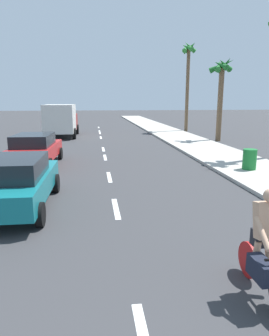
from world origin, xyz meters
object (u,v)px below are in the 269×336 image
Objects in this scene: parked_car_red at (35,149)px; cyclist at (264,249)px; parked_car_teal at (15,181)px; delivery_truck at (61,120)px; palm_tree_distant at (188,64)px; trash_bin_near at (250,159)px; palm_tree_far at (221,80)px.

cyclist is at bearing -60.60° from parked_car_red.
parked_car_teal is 18.64m from delivery_truck.
parked_car_teal is 25.36m from palm_tree_distant.
cyclist is at bearing -43.39° from parked_car_teal.
palm_tree_distant is at bearing 81.86° from trash_bin_near.
palm_tree_distant is 19.33m from trash_bin_near.
trash_bin_near is at bearing -105.43° from palm_tree_far.
parked_car_red is (-5.55, 11.16, 0.01)m from cyclist.
trash_bin_near is at bearing -98.14° from palm_tree_distant.
palm_tree_far is at bearing 74.57° from trash_bin_near.
cyclist is 20.52m from palm_tree_far.
palm_tree_distant is at bearing 54.27° from parked_car_red.
palm_tree_far is 0.72× the size of palm_tree_distant.
palm_tree_far is at bearing 34.39° from parked_car_red.
trash_bin_near is (-2.60, -18.17, -6.08)m from palm_tree_distant.
cyclist is 0.39× the size of parked_car_red.
parked_car_red is 5.13× the size of trash_bin_near.
delivery_truck is (-0.47, 18.62, 0.66)m from parked_car_teal.
palm_tree_distant is 9.80× the size of trash_bin_near.
trash_bin_near is at bearing 21.95° from parked_car_teal.
palm_tree_distant is (12.25, 3.06, 5.17)m from delivery_truck.
delivery_truck is 0.98× the size of palm_tree_far.
cyclist is 0.29× the size of delivery_truck.
cyclist reaches higher than trash_bin_near.
parked_car_red is 0.52× the size of palm_tree_distant.
delivery_truck reaches higher than parked_car_teal.
parked_car_teal is at bearing -81.96° from parked_car_red.
delivery_truck is 13.64m from palm_tree_distant.
cyclist is 0.40× the size of parked_car_teal.
cyclist is 12.46m from parked_car_red.
cyclist is 28.04m from palm_tree_distant.
palm_tree_distant is at bearing -103.89° from cyclist.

